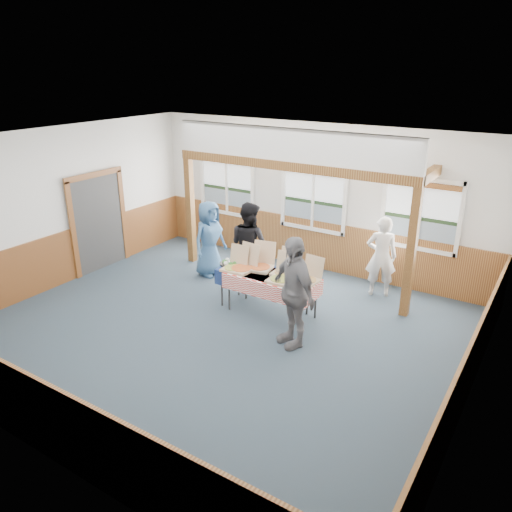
{
  "coord_description": "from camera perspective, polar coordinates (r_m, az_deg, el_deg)",
  "views": [
    {
      "loc": [
        4.61,
        -6.07,
        4.34
      ],
      "look_at": [
        0.09,
        1.0,
        1.08
      ],
      "focal_mm": 35.0,
      "sensor_mm": 36.0,
      "label": 1
    }
  ],
  "objects": [
    {
      "name": "pizza_box_f",
      "position": [
        8.77,
        5.99,
        -2.53
      ],
      "size": [
        0.41,
        0.49,
        0.41
      ],
      "rotation": [
        0.0,
        0.0,
        -0.08
      ],
      "color": "tan",
      "rests_on": "table_right"
    },
    {
      "name": "wainscot_left",
      "position": [
        11.18,
        -20.79,
        -0.02
      ],
      "size": [
        0.05,
        6.98,
        1.1
      ],
      "primitive_type": "cube",
      "color": "brown",
      "rests_on": "floor"
    },
    {
      "name": "window_mid",
      "position": [
        10.91,
        6.59,
        6.99
      ],
      "size": [
        1.56,
        0.1,
        1.46
      ],
      "color": "white",
      "rests_on": "wall_back"
    },
    {
      "name": "post_left",
      "position": [
        11.42,
        -7.5,
        5.1
      ],
      "size": [
        0.15,
        0.15,
        2.4
      ],
      "primitive_type": "cube",
      "color": "#552D12",
      "rests_on": "floor"
    },
    {
      "name": "pizza_box_d",
      "position": [
        9.26,
        0.54,
        -1.05
      ],
      "size": [
        0.52,
        0.59,
        0.46
      ],
      "rotation": [
        0.0,
        0.0,
        0.21
      ],
      "color": "tan",
      "rests_on": "table_right"
    },
    {
      "name": "wall_front",
      "position": [
        5.95,
        -25.16,
        -8.41
      ],
      "size": [
        8.0,
        0.0,
        8.0
      ],
      "primitive_type": "plane",
      "rotation": [
        -1.57,
        0.0,
        0.0
      ],
      "color": "silver",
      "rests_on": "floor"
    },
    {
      "name": "pizza_box_a",
      "position": [
        9.2,
        -1.52,
        -1.22
      ],
      "size": [
        0.48,
        0.56,
        0.46
      ],
      "rotation": [
        0.0,
        0.0,
        -0.13
      ],
      "color": "tan",
      "rests_on": "table_left"
    },
    {
      "name": "window_left",
      "position": [
        12.07,
        -3.34,
        8.47
      ],
      "size": [
        1.56,
        0.1,
        1.46
      ],
      "color": "white",
      "rests_on": "wall_back"
    },
    {
      "name": "woman_white",
      "position": [
        10.01,
        14.12,
        -0.05
      ],
      "size": [
        0.7,
        0.58,
        1.63
      ],
      "primitive_type": "imported",
      "rotation": [
        0.0,
        0.0,
        3.52
      ],
      "color": "silver",
      "rests_on": "floor"
    },
    {
      "name": "veggie_tray",
      "position": [
        9.48,
        -2.94,
        -0.77
      ],
      "size": [
        0.41,
        0.41,
        0.09
      ],
      "color": "black",
      "rests_on": "table_left"
    },
    {
      "name": "ceiling",
      "position": [
        7.71,
        -4.71,
        12.67
      ],
      "size": [
        8.0,
        8.0,
        0.0
      ],
      "primitive_type": "plane",
      "rotation": [
        3.14,
        0.0,
        0.0
      ],
      "color": "white",
      "rests_on": "wall_back"
    },
    {
      "name": "table_right",
      "position": [
        8.99,
        1.83,
        -2.68
      ],
      "size": [
        1.84,
        1.34,
        0.76
      ],
      "rotation": [
        0.0,
        0.0,
        -0.36
      ],
      "color": "#363636",
      "rests_on": "floor"
    },
    {
      "name": "window_right",
      "position": [
        10.16,
        18.33,
        4.97
      ],
      "size": [
        1.56,
        0.1,
        1.46
      ],
      "color": "white",
      "rests_on": "wall_back"
    },
    {
      "name": "pizza_box_e",
      "position": [
        8.77,
        2.98,
        -2.42
      ],
      "size": [
        0.44,
        0.53,
        0.46
      ],
      "rotation": [
        0.0,
        0.0,
        0.04
      ],
      "color": "tan",
      "rests_on": "table_right"
    },
    {
      "name": "table_left",
      "position": [
        9.14,
        0.92,
        -2.27
      ],
      "size": [
        1.85,
        1.31,
        0.76
      ],
      "rotation": [
        0.0,
        0.0,
        -0.33
      ],
      "color": "#363636",
      "rests_on": "floor"
    },
    {
      "name": "pizza_box_c",
      "position": [
        9.24,
        -2.48,
        -1.15
      ],
      "size": [
        0.41,
        0.48,
        0.41
      ],
      "rotation": [
        0.0,
        0.0,
        0.06
      ],
      "color": "tan",
      "rests_on": "table_right"
    },
    {
      "name": "woman_black",
      "position": [
        10.11,
        -0.78,
        1.29
      ],
      "size": [
        0.99,
        0.84,
        1.78
      ],
      "primitive_type": "imported",
      "rotation": [
        0.0,
        0.0,
        2.93
      ],
      "color": "black",
      "rests_on": "floor"
    },
    {
      "name": "wall_left",
      "position": [
        10.88,
        -21.59,
        5.16
      ],
      "size": [
        0.0,
        8.0,
        8.0
      ],
      "primitive_type": "plane",
      "rotation": [
        1.57,
        0.0,
        1.57
      ],
      "color": "silver",
      "rests_on": "floor"
    },
    {
      "name": "wainscot_front",
      "position": [
        6.51,
        -23.49,
        -16.44
      ],
      "size": [
        7.98,
        0.05,
        1.1
      ],
      "primitive_type": "cube",
      "color": "brown",
      "rests_on": "floor"
    },
    {
      "name": "man_blue",
      "position": [
        10.72,
        -5.34,
        1.99
      ],
      "size": [
        0.66,
        0.88,
        1.65
      ],
      "primitive_type": "imported",
      "rotation": [
        0.0,
        0.0,
        1.39
      ],
      "color": "#37608B",
      "rests_on": "floor"
    },
    {
      "name": "cross_beam",
      "position": [
        9.73,
        3.72,
        10.24
      ],
      "size": [
        5.15,
        0.18,
        0.18
      ],
      "primitive_type": "cube",
      "color": "#552D12",
      "rests_on": "post_left"
    },
    {
      "name": "drink_glass",
      "position": [
        8.37,
        5.97,
        -3.66
      ],
      "size": [
        0.07,
        0.07,
        0.15
      ],
      "primitive_type": "cylinder",
      "color": "#A0501A",
      "rests_on": "table_right"
    },
    {
      "name": "wall_right",
      "position": [
        6.69,
        24.42,
        -4.99
      ],
      "size": [
        0.0,
        8.0,
        8.0
      ],
      "primitive_type": "plane",
      "rotation": [
        1.57,
        0.0,
        -1.57
      ],
      "color": "silver",
      "rests_on": "floor"
    },
    {
      "name": "wainscot_right",
      "position": [
        7.18,
        22.93,
        -12.5
      ],
      "size": [
        0.05,
        6.98,
        1.1
      ],
      "primitive_type": "cube",
      "color": "brown",
      "rests_on": "floor"
    },
    {
      "name": "person_grey",
      "position": [
        7.97,
        4.29,
        -4.11
      ],
      "size": [
        1.17,
        0.95,
        1.87
      ],
      "primitive_type": "imported",
      "rotation": [
        0.0,
        0.0,
        -0.53
      ],
      "color": "slate",
      "rests_on": "floor"
    },
    {
      "name": "pizza_box_b",
      "position": [
        9.05,
        3.35,
        -1.65
      ],
      "size": [
        0.4,
        0.49,
        0.43
      ],
      "rotation": [
        0.0,
        0.0,
        0.01
      ],
      "color": "tan",
      "rests_on": "table_left"
    },
    {
      "name": "wall_back",
      "position": [
        10.97,
        6.68,
        6.63
      ],
      "size": [
        8.0,
        0.0,
        8.0
      ],
      "primitive_type": "plane",
      "rotation": [
        1.57,
        0.0,
        0.0
      ],
      "color": "silver",
      "rests_on": "floor"
    },
    {
      "name": "cased_opening",
      "position": [
        11.53,
        -17.56,
        3.65
      ],
      "size": [
        0.06,
        1.3,
        2.1
      ],
      "primitive_type": "cube",
      "color": "#363636",
      "rests_on": "wall_left"
    },
    {
      "name": "floor",
      "position": [
        8.77,
        -4.08,
        -8.47
      ],
      "size": [
        8.0,
        8.0,
        0.0
      ],
      "primitive_type": "plane",
      "color": "#2B3A46",
      "rests_on": "ground"
    },
    {
      "name": "post_right",
      "position": [
        9.19,
        17.28,
        0.25
      ],
      "size": [
        0.15,
        0.15,
        2.4
      ],
      "primitive_type": "cube",
      "color": "#552D12",
      "rests_on": "floor"
    },
    {
      "name": "wainscot_back",
      "position": [
        11.26,
        6.4,
        1.43
      ],
      "size": [
        7.98,
        0.05,
        1.1
      ],
      "primitive_type": "cube",
      "color": "brown",
      "rests_on": "floor"
    }
  ]
}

